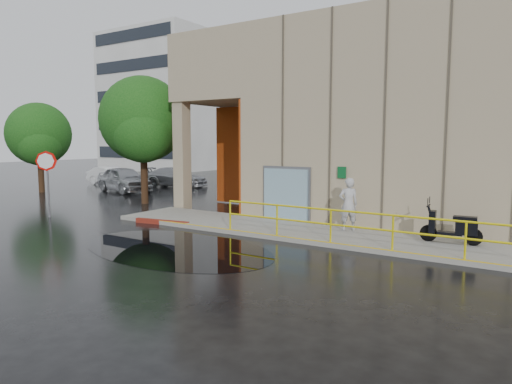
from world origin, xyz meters
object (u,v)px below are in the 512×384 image
Objects in this scene: red_curb at (162,222)px; tree_near at (143,123)px; scooter at (452,218)px; car_a at (124,179)px; car_b at (111,176)px; tree_far at (39,136)px; car_c at (176,177)px; person at (348,204)px; stop_sign at (47,170)px.

tree_near is at bearing 142.35° from red_curb.
car_a is (-20.30, 5.13, -0.13)m from scooter.
tree_far is at bearing -175.12° from car_b.
tree_far is at bearing 170.02° from scooter.
car_b is 0.88× the size of car_c.
person is at bearing -5.09° from tree_far.
tree_far reaches higher than red_curb.
stop_sign is 9.75m from car_a.
car_a is 7.05m from tree_near.
car_b reaches higher than red_curb.
car_c is at bearing 122.50° from tree_near.
tree_near is at bearing -118.59° from car_b.
person is 7.19m from red_curb.
car_b is (-21.22, 7.47, -0.40)m from person.
scooter is at bearing -7.07° from tree_near.
tree_far is (-24.40, 2.09, 2.56)m from scooter.
stop_sign reaches higher than person.
car_a is 0.84× the size of tree_far.
stop_sign is at bearing -134.93° from car_a.
stop_sign is at bearing -94.73° from tree_near.
scooter is at bearing 10.34° from red_curb.
red_curb is at bearing -15.58° from tree_far.
tree_far reaches higher than scooter.
tree_near is (5.27, -3.27, 3.35)m from car_a.
person is 0.40× the size of car_c.
red_curb is at bearing -174.73° from scooter.
car_c is (0.43, 4.33, -0.13)m from car_a.
car_a is at bearing 95.30° from stop_sign.
tree_far reaches higher than car_a.
stop_sign is 10.51m from tree_far.
person is 21.23m from tree_far.
car_c is at bearing 58.46° from tree_far.
person is 0.28× the size of tree_near.
red_curb is 7.33m from tree_near.
car_c is at bearing 84.42° from stop_sign.
person is 0.33× the size of tree_far.
tree_far reaches higher than car_c.
tree_near reaches higher than car_a.
tree_near is at bearing -163.19° from car_c.
stop_sign is at bearing -30.80° from tree_far.
tree_near reaches higher than scooter.
person reaches higher than car_b.
stop_sign is 5.54m from tree_near.
tree_near is at bearing -106.83° from car_a.
car_a is 5.01m from car_b.
scooter is at bearing -12.96° from stop_sign.
scooter is 10.41m from red_curb.
car_b is at bearing 92.14° from tree_far.
car_a reaches higher than scooter.
car_a is at bearing 145.28° from red_curb.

